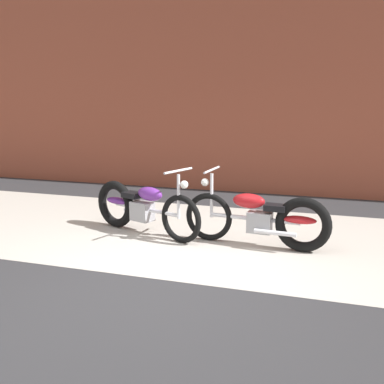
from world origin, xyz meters
name	(u,v)px	position (x,y,z in m)	size (l,w,h in m)	color
ground_plane	(167,281)	(0.00, 0.00, 0.00)	(80.00, 80.00, 0.00)	#2D2D30
sidewalk_slab	(209,235)	(0.00, 1.75, 0.00)	(36.00, 3.50, 0.01)	#B2ADA3
brick_building_wall	(255,38)	(0.00, 5.20, 3.18)	(36.00, 0.50, 6.36)	brown
motorcycle_purple	(139,207)	(-1.05, 1.57, 0.40)	(1.92, 0.89, 1.03)	black
motorcycle_red	(266,219)	(0.85, 1.46, 0.40)	(2.01, 0.58, 1.03)	black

